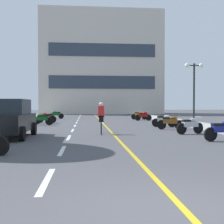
{
  "coord_description": "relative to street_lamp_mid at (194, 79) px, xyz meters",
  "views": [
    {
      "loc": [
        -1.2,
        -4.11,
        1.55
      ],
      "look_at": [
        0.44,
        14.28,
        1.11
      ],
      "focal_mm": 47.48,
      "sensor_mm": 36.0,
      "label": 1
    }
  ],
  "objects": [
    {
      "name": "lane_dash_4",
      "position": [
        -9.05,
        0.14,
        -3.55
      ],
      "size": [
        0.14,
        2.2,
        0.01
      ],
      "primitive_type": "cube",
      "color": "silver",
      "rests_on": "ground"
    },
    {
      "name": "centre_line_yellow",
      "position": [
        -6.8,
        6.14,
        -3.55
      ],
      "size": [
        0.12,
        66.0,
        0.01
      ],
      "primitive_type": "cube",
      "color": "gold",
      "rests_on": "ground"
    },
    {
      "name": "street_lamp_mid",
      "position": [
        0.0,
        0.0,
        0.0
      ],
      "size": [
        1.46,
        0.36,
        4.63
      ],
      "color": "black",
      "rests_on": "curb_right"
    },
    {
      "name": "lane_dash_8",
      "position": [
        -9.05,
        16.14,
        -3.55
      ],
      "size": [
        0.14,
        2.2,
        0.01
      ],
      "primitive_type": "cube",
      "color": "silver",
      "rests_on": "ground"
    },
    {
      "name": "cyclist_rider",
      "position": [
        -7.42,
        -6.17,
        -2.66
      ],
      "size": [
        0.42,
        1.77,
        1.71
      ],
      "color": "black",
      "rests_on": "ground"
    },
    {
      "name": "curb_left",
      "position": [
        -14.25,
        6.14,
        -3.49
      ],
      "size": [
        2.4,
        72.0,
        0.12
      ],
      "primitive_type": "cube",
      "color": "#A8A8A3",
      "rests_on": "ground"
    },
    {
      "name": "motorcycle_4",
      "position": [
        -2.92,
        -3.78,
        -3.08
      ],
      "size": [
        1.64,
        0.79,
        0.92
      ],
      "color": "black",
      "rests_on": "ground"
    },
    {
      "name": "parked_car_near",
      "position": [
        -11.8,
        -7.69,
        -2.63
      ],
      "size": [
        1.93,
        4.2,
        1.82
      ],
      "color": "black",
      "rests_on": "ground"
    },
    {
      "name": "motorcycle_7",
      "position": [
        -11.65,
        2.75,
        -3.08
      ],
      "size": [
        1.7,
        0.6,
        0.92
      ],
      "color": "black",
      "rests_on": "ground"
    },
    {
      "name": "office_building",
      "position": [
        -5.45,
        31.55,
        5.34
      ],
      "size": [
        21.0,
        8.93,
        17.78
      ],
      "color": "beige",
      "rests_on": "ground"
    },
    {
      "name": "motorcycle_6",
      "position": [
        -11.58,
        1.01,
        -3.08
      ],
      "size": [
        1.7,
        0.6,
        0.92
      ],
      "color": "black",
      "rests_on": "ground"
    },
    {
      "name": "motorcycle_11",
      "position": [
        -11.57,
        11.61,
        -3.08
      ],
      "size": [
        1.7,
        0.6,
        0.92
      ],
      "color": "black",
      "rests_on": "ground"
    },
    {
      "name": "lane_dash_10",
      "position": [
        -9.05,
        24.14,
        -3.55
      ],
      "size": [
        0.14,
        2.2,
        0.01
      ],
      "primitive_type": "cube",
      "color": "silver",
      "rests_on": "ground"
    },
    {
      "name": "curb_right",
      "position": [
        0.15,
        6.14,
        -3.49
      ],
      "size": [
        2.4,
        72.0,
        0.12
      ],
      "primitive_type": "cube",
      "color": "#A8A8A3",
      "rests_on": "ground"
    },
    {
      "name": "motorcycle_5",
      "position": [
        -2.76,
        -1.67,
        -3.08
      ],
      "size": [
        1.64,
        0.79,
        0.92
      ],
      "color": "black",
      "rests_on": "ground"
    },
    {
      "name": "lane_dash_5",
      "position": [
        -9.05,
        4.14,
        -3.55
      ],
      "size": [
        0.14,
        2.2,
        0.01
      ],
      "primitive_type": "cube",
      "color": "silver",
      "rests_on": "ground"
    },
    {
      "name": "motorcycle_10",
      "position": [
        -2.56,
        9.09,
        -3.08
      ],
      "size": [
        1.7,
        0.6,
        0.92
      ],
      "color": "black",
      "rests_on": "ground"
    },
    {
      "name": "lane_dash_1",
      "position": [
        -9.05,
        -11.86,
        -3.55
      ],
      "size": [
        0.14,
        2.2,
        0.01
      ],
      "primitive_type": "cube",
      "color": "silver",
      "rests_on": "ground"
    },
    {
      "name": "motorcycle_8",
      "position": [
        -11.67,
        4.25,
        -3.08
      ],
      "size": [
        1.7,
        0.6,
        0.92
      ],
      "color": "black",
      "rests_on": "ground"
    },
    {
      "name": "motorcycle_2",
      "position": [
        -2.41,
        -9.77,
        -3.08
      ],
      "size": [
        1.69,
        0.6,
        0.92
      ],
      "color": "black",
      "rests_on": "ground"
    },
    {
      "name": "motorcycle_3",
      "position": [
        -2.68,
        -6.62,
        -3.08
      ],
      "size": [
        1.64,
        0.78,
        0.92
      ],
      "color": "black",
      "rests_on": "ground"
    },
    {
      "name": "motorcycle_9",
      "position": [
        -2.55,
        6.95,
        -3.08
      ],
      "size": [
        1.7,
        0.6,
        0.92
      ],
      "color": "black",
      "rests_on": "ground"
    },
    {
      "name": "lane_dash_7",
      "position": [
        -9.05,
        12.14,
        -3.55
      ],
      "size": [
        0.14,
        2.2,
        0.01
      ],
      "primitive_type": "cube",
      "color": "silver",
      "rests_on": "ground"
    },
    {
      "name": "lane_dash_2",
      "position": [
        -9.05,
        -7.86,
        -3.55
      ],
      "size": [
        0.14,
        2.2,
        0.01
      ],
      "primitive_type": "cube",
      "color": "silver",
      "rests_on": "ground"
    },
    {
      "name": "lane_dash_0",
      "position": [
        -9.05,
        -15.86,
        -3.55
      ],
      "size": [
        0.14,
        2.2,
        0.01
      ],
      "primitive_type": "cube",
      "color": "silver",
      "rests_on": "ground"
    },
    {
      "name": "lane_dash_11",
      "position": [
        -9.05,
        28.14,
        -3.55
      ],
      "size": [
        0.14,
        2.2,
        0.01
      ],
      "primitive_type": "cube",
      "color": "silver",
      "rests_on": "ground"
    },
    {
      "name": "lane_dash_3",
      "position": [
        -9.05,
        -3.86,
        -3.55
      ],
      "size": [
        0.14,
        2.2,
        0.01
      ],
      "primitive_type": "cube",
      "color": "silver",
      "rests_on": "ground"
    },
    {
      "name": "ground_plane",
      "position": [
        -7.05,
        3.14,
        -3.55
      ],
      "size": [
        140.0,
        140.0,
        0.0
      ],
      "primitive_type": "plane",
      "color": "#47474C"
    },
    {
      "name": "lane_dash_6",
      "position": [
        -9.05,
        8.14,
        -3.55
      ],
      "size": [
        0.14,
        2.2,
        0.01
      ],
      "primitive_type": "cube",
      "color": "silver",
      "rests_on": "ground"
    },
    {
      "name": "lane_dash_9",
      "position": [
        -9.05,
        20.14,
        -3.55
      ],
      "size": [
        0.14,
        2.2,
        0.01
      ],
      "primitive_type": "cube",
      "color": "silver",
      "rests_on": "ground"
    }
  ]
}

